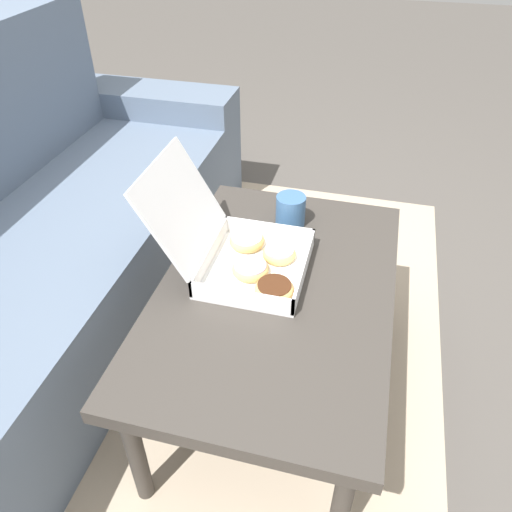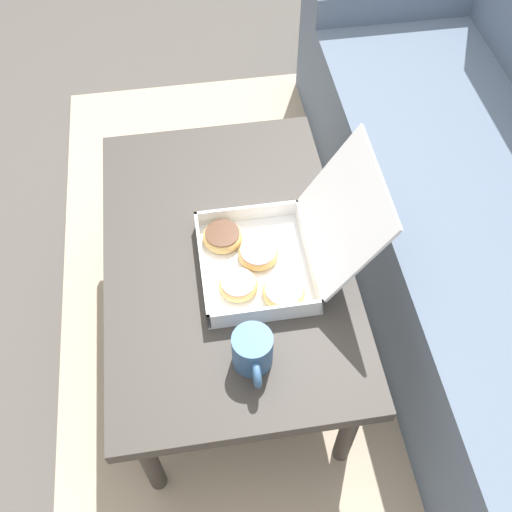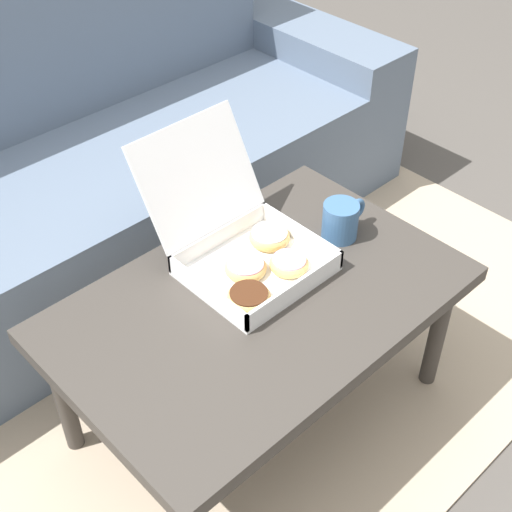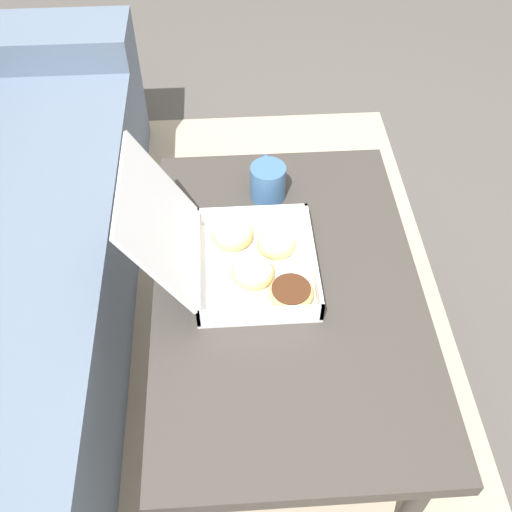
# 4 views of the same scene
# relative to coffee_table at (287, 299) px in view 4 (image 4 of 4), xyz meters

# --- Properties ---
(ground_plane) EXTENTS (12.00, 12.00, 0.00)m
(ground_plane) POSITION_rel_coffee_table_xyz_m (0.00, 0.08, -0.38)
(ground_plane) COLOR #514C47
(area_rug) EXTENTS (2.43, 1.80, 0.01)m
(area_rug) POSITION_rel_coffee_table_xyz_m (0.00, 0.38, -0.38)
(area_rug) COLOR tan
(area_rug) RESTS_ON ground_plane
(coffee_table) EXTENTS (0.95, 0.61, 0.43)m
(coffee_table) POSITION_rel_coffee_table_xyz_m (0.00, 0.00, 0.00)
(coffee_table) COLOR #3D3833
(coffee_table) RESTS_ON ground_plane
(pastry_box) EXTENTS (0.31, 0.41, 0.30)m
(pastry_box) POSITION_rel_coffee_table_xyz_m (0.06, 0.10, 0.10)
(pastry_box) COLOR white
(pastry_box) RESTS_ON coffee_table
(coffee_mug) EXTENTS (0.14, 0.09, 0.10)m
(coffee_mug) POSITION_rel_coffee_table_xyz_m (0.31, 0.02, 0.09)
(coffee_mug) COLOR #3D6693
(coffee_mug) RESTS_ON coffee_table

